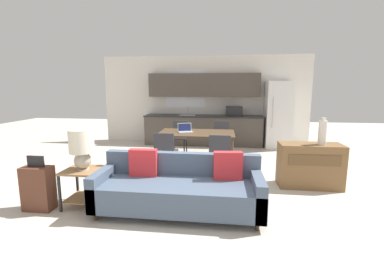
{
  "coord_description": "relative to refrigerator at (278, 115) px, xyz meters",
  "views": [
    {
      "loc": [
        0.6,
        -3.41,
        1.74
      ],
      "look_at": [
        -0.0,
        1.5,
        0.95
      ],
      "focal_mm": 24.0,
      "sensor_mm": 36.0,
      "label": 1
    }
  ],
  "objects": [
    {
      "name": "dining_table",
      "position": [
        -2.16,
        -1.96,
        -0.28
      ],
      "size": [
        1.69,
        0.98,
        0.73
      ],
      "color": "brown",
      "rests_on": "ground_plane"
    },
    {
      "name": "vase",
      "position": [
        0.11,
        -3.12,
        0.03
      ],
      "size": [
        0.13,
        0.13,
        0.46
      ],
      "color": "beige",
      "rests_on": "credenza"
    },
    {
      "name": "dining_chair_near_right",
      "position": [
        -1.62,
        -2.83,
        -0.46
      ],
      "size": [
        0.44,
        0.44,
        0.86
      ],
      "rotation": [
        0.0,
        0.0,
        3.1
      ],
      "color": "#38383D",
      "rests_on": "ground_plane"
    },
    {
      "name": "ground_plane",
      "position": [
        -2.17,
        -4.21,
        -0.95
      ],
      "size": [
        20.0,
        20.0,
        0.0
      ],
      "primitive_type": "plane",
      "color": "beige"
    },
    {
      "name": "laptop",
      "position": [
        -2.42,
        -1.95,
        -0.17
      ],
      "size": [
        0.39,
        0.35,
        0.2
      ],
      "rotation": [
        0.0,
        0.0,
        0.35
      ],
      "color": "#B7BABC",
      "rests_on": "dining_table"
    },
    {
      "name": "dining_chair_far_right",
      "position": [
        -1.61,
        -1.09,
        -0.46
      ],
      "size": [
        0.45,
        0.45,
        0.86
      ],
      "rotation": [
        0.0,
        0.0,
        -0.07
      ],
      "color": "#38383D",
      "rests_on": "ground_plane"
    },
    {
      "name": "couch",
      "position": [
        -2.17,
        -4.24,
        -0.62
      ],
      "size": [
        2.29,
        0.8,
        0.85
      ],
      "color": "#3D2D1E",
      "rests_on": "ground_plane"
    },
    {
      "name": "credenza",
      "position": [
        -0.05,
        -3.07,
        -0.57
      ],
      "size": [
        1.05,
        0.45,
        0.77
      ],
      "color": "brown",
      "rests_on": "ground_plane"
    },
    {
      "name": "kitchen_counter",
      "position": [
        -2.16,
        0.12,
        -0.11
      ],
      "size": [
        3.54,
        0.65,
        2.15
      ],
      "color": "#4C443D",
      "rests_on": "ground_plane"
    },
    {
      "name": "refrigerator",
      "position": [
        0.0,
        0.0,
        0.0
      ],
      "size": [
        0.71,
        0.77,
        1.91
      ],
      "color": "white",
      "rests_on": "ground_plane"
    },
    {
      "name": "wall_back",
      "position": [
        -2.18,
        0.42,
        0.4
      ],
      "size": [
        6.4,
        0.07,
        2.7
      ],
      "color": "silver",
      "rests_on": "ground_plane"
    },
    {
      "name": "dining_chair_near_left",
      "position": [
        -2.7,
        -2.76,
        -0.46
      ],
      "size": [
        0.42,
        0.42,
        0.86
      ],
      "rotation": [
        0.0,
        0.0,
        3.14
      ],
      "color": "#38383D",
      "rests_on": "ground_plane"
    },
    {
      "name": "dining_chair_far_left",
      "position": [
        -2.7,
        -1.12,
        -0.46
      ],
      "size": [
        0.43,
        0.43,
        0.86
      ],
      "rotation": [
        0.0,
        0.0,
        -0.03
      ],
      "color": "#38383D",
      "rests_on": "ground_plane"
    },
    {
      "name": "table_lamp",
      "position": [
        -3.57,
        -4.28,
        -0.05
      ],
      "size": [
        0.34,
        0.34,
        0.59
      ],
      "color": "#B2A893",
      "rests_on": "side_table"
    },
    {
      "name": "side_table",
      "position": [
        -3.6,
        -4.26,
        -0.58
      ],
      "size": [
        0.48,
        0.48,
        0.56
      ],
      "color": "olive",
      "rests_on": "ground_plane"
    },
    {
      "name": "suitcase",
      "position": [
        -4.16,
        -4.45,
        -0.63
      ],
      "size": [
        0.41,
        0.22,
        0.79
      ],
      "color": "brown",
      "rests_on": "ground_plane"
    }
  ]
}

